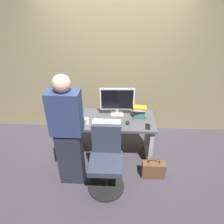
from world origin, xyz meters
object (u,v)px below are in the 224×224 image
mouse (128,123)px  book_stack (139,112)px  keyboard (106,122)px  cup_by_monitor (82,109)px  office_chair (106,162)px  cup_near_keyboard (87,121)px  person_at_desk (68,133)px  monitor (117,100)px  desk (112,131)px  handbag (153,169)px  cell_phone (148,127)px

mouse → book_stack: book_stack is taller
book_stack → keyboard: bearing=-160.2°
keyboard → cup_by_monitor: cup_by_monitor is taller
office_chair → book_stack: office_chair is taller
office_chair → keyboard: (-0.03, 0.54, 0.30)m
keyboard → cup_near_keyboard: (-0.29, -0.05, 0.04)m
office_chair → person_at_desk: bearing=170.8°
monitor → keyboard: bearing=-122.2°
book_stack → desk: bearing=-170.1°
desk → monitor: size_ratio=2.46×
desk → mouse: mouse is taller
person_at_desk → handbag: (1.19, 0.11, -0.70)m
mouse → keyboard: bearing=177.0°
cell_phone → handbag: 0.66m
handbag → cell_phone: bearing=112.1°
cup_near_keyboard → person_at_desk: bearing=-114.2°
handbag → book_stack: bearing=112.1°
cell_phone → cup_by_monitor: bearing=165.9°
mouse → desk: bearing=152.4°
cup_near_keyboard → cup_by_monitor: bearing=111.8°
mouse → handbag: mouse is taller
person_at_desk → monitor: size_ratio=3.03×
desk → handbag: 0.87m
mouse → cup_by_monitor: size_ratio=1.05×
cup_near_keyboard → handbag: (1.01, -0.30, -0.63)m
keyboard → person_at_desk: bearing=-134.1°
monitor → desk: bearing=-118.0°
person_at_desk → cup_by_monitor: person_at_desk is taller
mouse → cup_by_monitor: bearing=157.0°
monitor → cell_phone: size_ratio=3.76×
cup_near_keyboard → handbag: size_ratio=0.25×
monitor → keyboard: 0.38m
cup_near_keyboard → cell_phone: bearing=-2.4°
office_chair → keyboard: office_chair is taller
book_stack → office_chair: bearing=-123.3°
person_at_desk → cell_phone: 1.15m
person_at_desk → desk: bearing=45.8°
office_chair → handbag: bearing=15.1°
cup_near_keyboard → cup_by_monitor: same height
person_at_desk → mouse: person_at_desk is taller
monitor → book_stack: (0.35, -0.06, -0.16)m
cup_near_keyboard → cup_by_monitor: 0.39m
mouse → book_stack: size_ratio=0.46×
cup_near_keyboard → cell_phone: cup_near_keyboard is taller
cup_near_keyboard → book_stack: (0.79, 0.24, 0.05)m
person_at_desk → mouse: size_ratio=16.39×
desk → office_chair: office_chair is taller
mouse → cup_near_keyboard: (-0.61, -0.04, 0.03)m
keyboard → cup_by_monitor: size_ratio=4.53×
monitor → book_stack: size_ratio=2.47×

